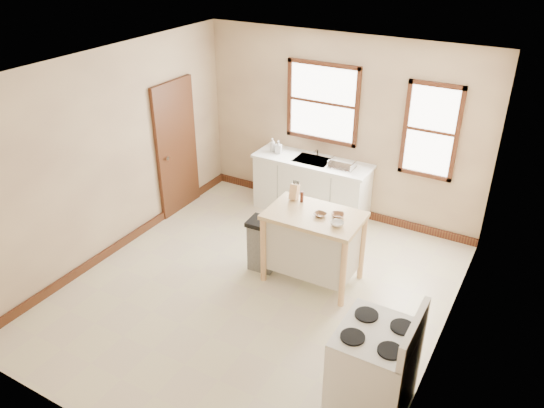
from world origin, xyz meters
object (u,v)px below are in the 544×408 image
at_px(bowl_b, 338,215).
at_px(soap_bottle_a, 273,145).
at_px(bowl_a, 320,215).
at_px(bowl_c, 337,224).
at_px(dish_rack, 342,165).
at_px(soap_bottle_b, 278,147).
at_px(kitchen_island, 313,247).
at_px(pepper_grinder, 302,197).
at_px(knife_block, 294,192).
at_px(trash_bin, 263,244).
at_px(gas_stove, 374,360).

bearing_deg(bowl_b, soap_bottle_a, 139.54).
relative_size(bowl_a, bowl_c, 0.93).
bearing_deg(dish_rack, bowl_b, -89.68).
height_order(soap_bottle_b, kitchen_island, soap_bottle_b).
relative_size(pepper_grinder, bowl_c, 0.92).
height_order(dish_rack, bowl_b, dish_rack).
distance_m(knife_block, pepper_grinder, 0.12).
distance_m(soap_bottle_a, dish_rack, 1.21).
distance_m(bowl_a, bowl_b, 0.22).
bearing_deg(soap_bottle_b, trash_bin, -82.38).
distance_m(dish_rack, pepper_grinder, 1.36).
height_order(soap_bottle_b, gas_stove, gas_stove).
height_order(dish_rack, bowl_c, bowl_c).
bearing_deg(bowl_a, gas_stove, -50.32).
distance_m(pepper_grinder, bowl_b, 0.57).
relative_size(knife_block, trash_bin, 0.27).
bearing_deg(bowl_c, soap_bottle_b, 135.66).
xyz_separation_m(kitchen_island, gas_stove, (1.39, -1.60, 0.11)).
bearing_deg(soap_bottle_b, bowl_c, -59.35).
distance_m(dish_rack, kitchen_island, 1.67).
height_order(pepper_grinder, bowl_b, pepper_grinder).
bearing_deg(knife_block, soap_bottle_a, 126.31).
relative_size(kitchen_island, gas_stove, 0.99).
bearing_deg(soap_bottle_b, pepper_grinder, -66.19).
distance_m(soap_bottle_a, gas_stove, 4.34).
distance_m(bowl_a, bowl_c, 0.30).
height_order(knife_block, pepper_grinder, knife_block).
xyz_separation_m(bowl_a, bowl_b, (0.19, 0.10, 0.00)).
xyz_separation_m(pepper_grinder, bowl_c, (0.64, -0.33, -0.05)).
bearing_deg(bowl_b, bowl_a, -153.88).
relative_size(soap_bottle_a, soap_bottle_b, 1.07).
height_order(bowl_b, bowl_c, bowl_c).
distance_m(bowl_b, trash_bin, 1.16).
bearing_deg(kitchen_island, pepper_grinder, 142.72).
bearing_deg(bowl_a, kitchen_island, 171.84).
bearing_deg(dish_rack, soap_bottle_b, 158.50).
height_order(soap_bottle_a, kitchen_island, soap_bottle_a).
xyz_separation_m(bowl_a, gas_stove, (1.31, -1.58, -0.39)).
bearing_deg(bowl_c, knife_block, 155.28).
distance_m(bowl_c, trash_bin, 1.22).
relative_size(soap_bottle_b, gas_stove, 0.17).
bearing_deg(soap_bottle_a, bowl_c, -49.59).
distance_m(bowl_b, bowl_c, 0.22).
relative_size(bowl_c, trash_bin, 0.22).
xyz_separation_m(bowl_c, gas_stove, (1.04, -1.48, -0.40)).
relative_size(soap_bottle_a, gas_stove, 0.18).
bearing_deg(bowl_a, dish_rack, 103.43).
distance_m(dish_rack, gas_stove, 3.61).
distance_m(dish_rack, bowl_c, 1.81).
bearing_deg(kitchen_island, trash_bin, -172.72).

